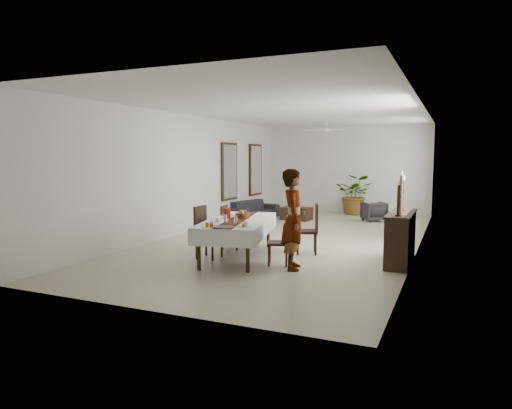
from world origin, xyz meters
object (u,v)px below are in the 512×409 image
Objects in this scene: woman at (294,219)px; sofa at (254,210)px; dining_table_top at (237,221)px; sideboard_body at (401,239)px; red_pitcher at (227,213)px.

woman is 7.01m from sofa.
sideboard_body is at bearing 1.54° from dining_table_top.
woman reaches higher than sideboard_body.
dining_table_top is at bearing -17.88° from red_pitcher.
sofa is (-1.82, 5.49, -0.59)m from red_pitcher.
sofa is at bearing 97.62° from dining_table_top.
dining_table_top is 1.55× the size of sideboard_body.
sofa is at bearing 137.76° from sideboard_body.
woman reaches higher than dining_table_top.
woman is 2.23m from sideboard_body.
red_pitcher is at bearing 149.04° from dining_table_top.
red_pitcher is 1.75m from woman.
sideboard_body is at bearing -120.44° from sofa.
sideboard_body is (3.43, 0.73, -0.41)m from red_pitcher.
dining_table_top is 5.99m from sofa.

